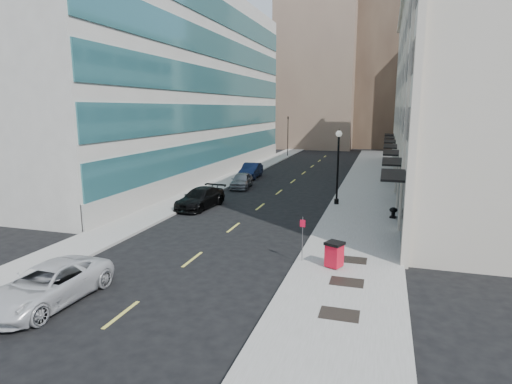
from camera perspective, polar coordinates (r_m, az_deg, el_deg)
The scene contains 22 objects.
ground at distance 19.96m, azimuth -10.96°, elevation -10.71°, with size 160.00×160.00×0.00m, color black.
sidewalk_right at distance 37.07m, azimuth 14.41°, elevation -0.55°, with size 5.00×80.00×0.15m, color gray.
sidewalk_left at distance 40.09m, azimuth -5.98°, elevation 0.60°, with size 3.00×80.00×0.15m, color gray.
building_right at distance 44.10m, azimuth 28.04°, elevation 11.99°, with size 15.30×46.50×18.25m.
building_left at distance 49.98m, azimuth -13.34°, elevation 13.86°, with size 16.14×46.00×20.00m.
skyline_tan_near at distance 85.55m, azimuth 8.43°, elevation 15.47°, with size 14.00×18.00×28.00m, color #8A715A.
skyline_brown at distance 88.86m, azimuth 16.91°, elevation 16.90°, with size 12.00×16.00×34.00m, color brown.
skyline_tan_far at distance 97.12m, azimuth 3.28°, elevation 13.26°, with size 12.00×14.00×22.00m, color #8A715A.
skyline_stone at distance 82.88m, azimuth 23.69°, elevation 12.05°, with size 10.00×14.00×20.00m, color beige.
grate_near at distance 16.08m, azimuth 11.05°, elevation -15.70°, with size 1.40×1.00×0.01m, color black.
grate_mid at distance 18.80m, azimuth 12.02°, elevation -11.65°, with size 1.40×1.00×0.01m, color black.
grate_far at distance 21.41m, azimuth 12.67°, elevation -8.81°, with size 1.40×1.00×0.01m, color black.
road_centerline at distance 35.25m, azimuth 1.92°, elevation -0.91°, with size 0.15×68.20×0.01m.
traffic_signal at distance 65.92m, azimuth 4.30°, elevation 9.67°, with size 0.66×0.66×6.98m.
car_white_van at distance 18.45m, azimuth -26.05°, elevation -11.08°, with size 2.45×5.32×1.48m, color silver.
car_black_pickup at distance 32.21m, azimuth -7.44°, elevation -0.81°, with size 2.08×5.13×1.49m, color black.
car_silver_sedan at distance 39.98m, azimuth -1.95°, elevation 1.56°, with size 1.69×4.20×1.43m, color gray.
car_blue_sedan at distance 45.87m, azimuth -0.67°, elevation 2.88°, with size 1.64×4.71×1.55m, color #111D41.
trash_bin at distance 20.11m, azimuth 10.40°, elevation -8.09°, with size 0.98×0.98×1.21m.
lamppost at distance 32.73m, azimuth 10.88°, elevation 4.16°, with size 0.47×0.47×5.70m.
sign_post at distance 20.47m, azimuth 6.22°, elevation -5.36°, with size 0.26×0.07×2.17m.
urn_planter at distance 29.93m, azimuth 17.84°, elevation -2.49°, with size 0.52×0.52×0.72m.
Camera 1 is at (8.82, -16.33, 7.36)m, focal length 30.00 mm.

